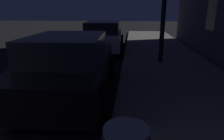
# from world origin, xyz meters

# --- Properties ---
(car_black) EXTENTS (2.18, 4.25, 1.43)m
(car_black) POSITION_xyz_m (2.85, 3.38, 0.71)
(car_black) COLOR black
(car_black) RESTS_ON ground
(car_white) EXTENTS (2.19, 4.34, 1.43)m
(car_white) POSITION_xyz_m (2.85, 8.99, 0.71)
(car_white) COLOR silver
(car_white) RESTS_ON ground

